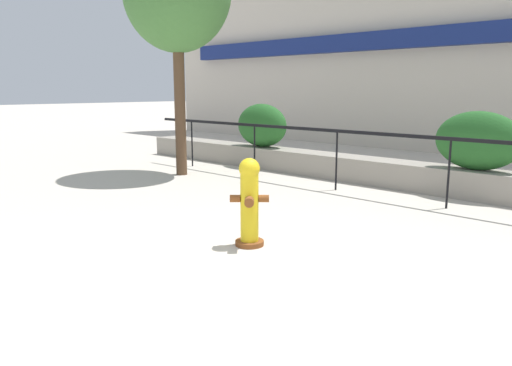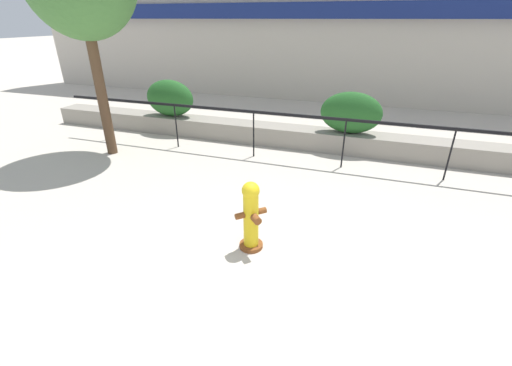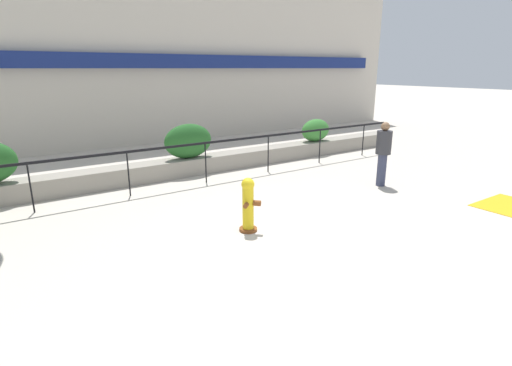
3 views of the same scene
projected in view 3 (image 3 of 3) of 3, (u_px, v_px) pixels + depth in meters
ground_plane at (331, 243)px, 7.31m from camera, size 120.00×120.00×0.00m
building_facade at (119, 44)px, 15.70m from camera, size 30.00×1.36×8.00m
planter_wall_low at (189, 166)px, 12.00m from camera, size 18.00×0.70×0.50m
fence_railing_segment at (205, 147)px, 10.91m from camera, size 15.00×0.05×1.15m
hedge_bush_1 at (188, 141)px, 11.79m from camera, size 1.49×0.61×1.02m
hedge_bush_2 at (316, 130)px, 14.58m from camera, size 1.20×0.64×0.81m
fire_hydrant at (248, 204)px, 7.72m from camera, size 0.50×0.50×1.08m
pedestrian at (383, 150)px, 10.63m from camera, size 0.46×0.46×1.73m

